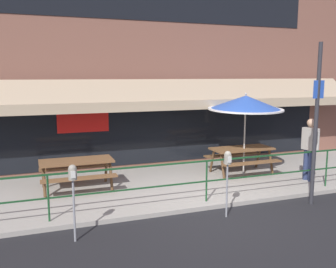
% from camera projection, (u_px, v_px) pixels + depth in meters
% --- Properties ---
extents(ground_plane, '(120.00, 120.00, 0.00)m').
position_uv_depth(ground_plane, '(212.00, 210.00, 8.34)').
color(ground_plane, black).
extents(patio_deck, '(15.00, 4.00, 0.10)m').
position_uv_depth(patio_deck, '(179.00, 183.00, 10.19)').
color(patio_deck, '#9E998E').
rests_on(patio_deck, ground).
extents(restaurant_building, '(15.00, 1.60, 7.55)m').
position_uv_depth(restaurant_building, '(153.00, 50.00, 11.67)').
color(restaurant_building, brown).
rests_on(restaurant_building, ground).
extents(patio_railing, '(13.84, 0.04, 0.97)m').
position_uv_depth(patio_railing, '(207.00, 172.00, 8.50)').
color(patio_railing, '#194723').
rests_on(patio_railing, patio_deck).
extents(picnic_table_left, '(1.80, 1.42, 0.76)m').
position_uv_depth(picnic_table_left, '(77.00, 166.00, 9.40)').
color(picnic_table_left, brown).
rests_on(picnic_table_left, patio_deck).
extents(picnic_table_centre, '(1.80, 1.42, 0.76)m').
position_uv_depth(picnic_table_centre, '(242.00, 153.00, 10.98)').
color(picnic_table_centre, brown).
rests_on(picnic_table_centre, patio_deck).
extents(patio_umbrella_centre, '(2.14, 2.14, 2.38)m').
position_uv_depth(patio_umbrella_centre, '(246.00, 103.00, 10.63)').
color(patio_umbrella_centre, '#B7B2A8').
rests_on(patio_umbrella_centre, patio_deck).
extents(pedestrian_walking, '(0.26, 0.62, 1.71)m').
position_uv_depth(pedestrian_walking, '(310.00, 146.00, 10.17)').
color(pedestrian_walking, navy).
rests_on(pedestrian_walking, patio_deck).
extents(parking_meter_near, '(0.15, 0.16, 1.42)m').
position_uv_depth(parking_meter_near, '(73.00, 180.00, 6.58)').
color(parking_meter_near, gray).
rests_on(parking_meter_near, ground).
extents(parking_meter_far, '(0.15, 0.16, 1.42)m').
position_uv_depth(parking_meter_far, '(228.00, 164.00, 7.74)').
color(parking_meter_far, gray).
rests_on(parking_meter_far, ground).
extents(street_sign_pole, '(0.28, 0.09, 3.69)m').
position_uv_depth(street_sign_pole, '(316.00, 123.00, 8.43)').
color(street_sign_pole, '#2D2D33').
rests_on(street_sign_pole, ground).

